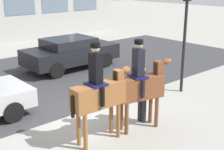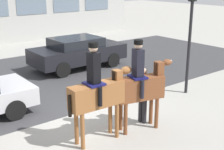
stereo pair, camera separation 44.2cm
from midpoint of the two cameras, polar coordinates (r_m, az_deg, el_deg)
ground_plane at (r=9.74m, az=-2.74°, el=-7.73°), size 80.00×80.00×0.00m
road_surface at (r=13.65m, az=-14.38°, el=-0.86°), size 24.45×8.50×0.01m
mounted_horse_lead at (r=7.90m, az=-1.03°, el=-3.17°), size 1.94×0.65×2.64m
mounted_horse_companion at (r=8.60m, az=6.71°, el=-1.84°), size 1.75×0.76×2.58m
pedestrian_bystander at (r=9.09m, az=7.07°, el=-2.97°), size 0.82×0.45×1.67m
street_car_far_lane at (r=14.92m, az=-5.43°, el=4.27°), size 4.46×2.04×1.47m
traffic_light at (r=11.51m, az=15.40°, el=9.73°), size 0.24×0.29×4.08m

